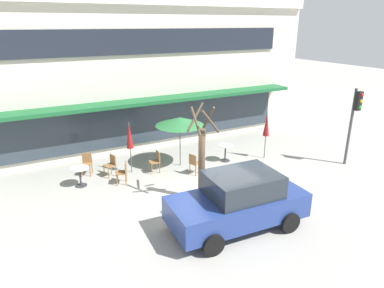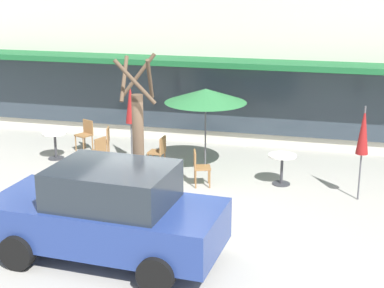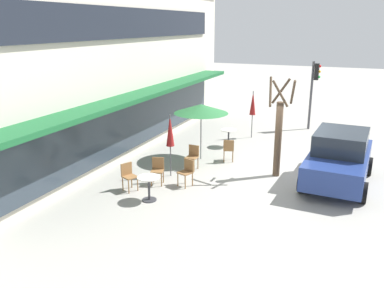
{
  "view_description": "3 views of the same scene",
  "coord_description": "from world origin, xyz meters",
  "px_view_note": "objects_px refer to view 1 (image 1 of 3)",
  "views": [
    {
      "loc": [
        -5.71,
        -9.26,
        5.97
      ],
      "look_at": [
        0.62,
        2.64,
        1.19
      ],
      "focal_mm": 32.0,
      "sensor_mm": 36.0,
      "label": 1
    },
    {
      "loc": [
        3.77,
        -10.88,
        5.03
      ],
      "look_at": [
        0.13,
        2.99,
        0.82
      ],
      "focal_mm": 55.0,
      "sensor_mm": 36.0,
      "label": 2
    },
    {
      "loc": [
        -13.84,
        -2.26,
        5.14
      ],
      "look_at": [
        -0.71,
        3.25,
        0.92
      ],
      "focal_mm": 38.0,
      "sensor_mm": 36.0,
      "label": 3
    }
  ],
  "objects_px": {
    "cafe_chair_1": "(87,162)",
    "parked_sedan": "(238,201)",
    "patio_umbrella_green_folded": "(130,136)",
    "cafe_chair_2": "(194,162)",
    "cafe_chair_0": "(111,164)",
    "cafe_chair_3": "(123,171)",
    "cafe_table_streetside": "(80,174)",
    "traffic_light_pole": "(354,115)",
    "patio_umbrella_cream_folded": "(267,124)",
    "street_tree": "(202,159)",
    "cafe_chair_4": "(156,160)",
    "patio_umbrella_corner_open": "(180,121)",
    "cafe_table_near_wall": "(225,150)"
  },
  "relations": [
    {
      "from": "cafe_chair_2",
      "to": "cafe_chair_3",
      "type": "distance_m",
      "value": 2.92
    },
    {
      "from": "cafe_chair_1",
      "to": "cafe_chair_4",
      "type": "height_order",
      "value": "same"
    },
    {
      "from": "cafe_chair_4",
      "to": "traffic_light_pole",
      "type": "xyz_separation_m",
      "value": [
        7.81,
        -3.24,
        1.77
      ]
    },
    {
      "from": "street_tree",
      "to": "cafe_table_streetside",
      "type": "bearing_deg",
      "value": 139.1
    },
    {
      "from": "cafe_table_streetside",
      "to": "patio_umbrella_cream_folded",
      "type": "height_order",
      "value": "patio_umbrella_cream_folded"
    },
    {
      "from": "cafe_chair_3",
      "to": "cafe_chair_4",
      "type": "bearing_deg",
      "value": 15.69
    },
    {
      "from": "cafe_chair_0",
      "to": "traffic_light_pole",
      "type": "xyz_separation_m",
      "value": [
        9.58,
        -3.77,
        1.77
      ]
    },
    {
      "from": "cafe_table_near_wall",
      "to": "cafe_chair_4",
      "type": "xyz_separation_m",
      "value": [
        -3.26,
        0.33,
        0.01
      ]
    },
    {
      "from": "cafe_chair_1",
      "to": "traffic_light_pole",
      "type": "height_order",
      "value": "traffic_light_pole"
    },
    {
      "from": "patio_umbrella_cream_folded",
      "to": "traffic_light_pole",
      "type": "height_order",
      "value": "traffic_light_pole"
    },
    {
      "from": "patio_umbrella_cream_folded",
      "to": "cafe_chair_0",
      "type": "xyz_separation_m",
      "value": [
        -6.84,
        1.41,
        -1.1
      ]
    },
    {
      "from": "cafe_chair_0",
      "to": "cafe_table_streetside",
      "type": "bearing_deg",
      "value": -163.62
    },
    {
      "from": "patio_umbrella_green_folded",
      "to": "street_tree",
      "type": "bearing_deg",
      "value": -67.04
    },
    {
      "from": "cafe_chair_4",
      "to": "patio_umbrella_corner_open",
      "type": "bearing_deg",
      "value": 7.41
    },
    {
      "from": "patio_umbrella_green_folded",
      "to": "parked_sedan",
      "type": "relative_size",
      "value": 0.51
    },
    {
      "from": "cafe_chair_1",
      "to": "parked_sedan",
      "type": "distance_m",
      "value": 6.96
    },
    {
      "from": "cafe_chair_4",
      "to": "street_tree",
      "type": "distance_m",
      "value": 3.19
    },
    {
      "from": "cafe_chair_4",
      "to": "cafe_table_near_wall",
      "type": "bearing_deg",
      "value": -5.8
    },
    {
      "from": "cafe_chair_3",
      "to": "cafe_chair_2",
      "type": "bearing_deg",
      "value": -10.18
    },
    {
      "from": "cafe_chair_3",
      "to": "patio_umbrella_cream_folded",
      "type": "bearing_deg",
      "value": -3.89
    },
    {
      "from": "parked_sedan",
      "to": "patio_umbrella_cream_folded",
      "type": "bearing_deg",
      "value": 42.92
    },
    {
      "from": "patio_umbrella_corner_open",
      "to": "street_tree",
      "type": "height_order",
      "value": "street_tree"
    },
    {
      "from": "patio_umbrella_green_folded",
      "to": "patio_umbrella_corner_open",
      "type": "height_order",
      "value": "same"
    },
    {
      "from": "cafe_chair_1",
      "to": "street_tree",
      "type": "relative_size",
      "value": 0.26
    },
    {
      "from": "cafe_chair_2",
      "to": "parked_sedan",
      "type": "xyz_separation_m",
      "value": [
        -0.67,
        -4.05,
        0.35
      ]
    },
    {
      "from": "cafe_table_streetside",
      "to": "traffic_light_pole",
      "type": "height_order",
      "value": "traffic_light_pole"
    },
    {
      "from": "cafe_table_near_wall",
      "to": "cafe_chair_1",
      "type": "xyz_separation_m",
      "value": [
        -5.87,
        1.46,
        0.01
      ]
    },
    {
      "from": "patio_umbrella_green_folded",
      "to": "cafe_chair_1",
      "type": "relative_size",
      "value": 2.47
    },
    {
      "from": "cafe_table_streetside",
      "to": "parked_sedan",
      "type": "bearing_deg",
      "value": -54.05
    },
    {
      "from": "cafe_chair_1",
      "to": "cafe_chair_3",
      "type": "distance_m",
      "value": 1.9
    },
    {
      "from": "patio_umbrella_cream_folded",
      "to": "traffic_light_pole",
      "type": "distance_m",
      "value": 3.67
    },
    {
      "from": "cafe_chair_1",
      "to": "cafe_chair_2",
      "type": "bearing_deg",
      "value": -27.9
    },
    {
      "from": "patio_umbrella_green_folded",
      "to": "patio_umbrella_corner_open",
      "type": "distance_m",
      "value": 2.2
    },
    {
      "from": "cafe_table_near_wall",
      "to": "cafe_chair_1",
      "type": "distance_m",
      "value": 6.05
    },
    {
      "from": "cafe_chair_3",
      "to": "cafe_chair_4",
      "type": "xyz_separation_m",
      "value": [
        1.55,
        0.43,
        0.0
      ]
    },
    {
      "from": "cafe_table_near_wall",
      "to": "cafe_chair_3",
      "type": "distance_m",
      "value": 4.81
    },
    {
      "from": "parked_sedan",
      "to": "traffic_light_pole",
      "type": "height_order",
      "value": "traffic_light_pole"
    },
    {
      "from": "cafe_chair_1",
      "to": "parked_sedan",
      "type": "relative_size",
      "value": 0.21
    },
    {
      "from": "cafe_chair_2",
      "to": "street_tree",
      "type": "relative_size",
      "value": 0.26
    },
    {
      "from": "cafe_chair_3",
      "to": "street_tree",
      "type": "xyz_separation_m",
      "value": [
        2.07,
        -2.54,
        1.04
      ]
    },
    {
      "from": "cafe_table_streetside",
      "to": "cafe_chair_3",
      "type": "xyz_separation_m",
      "value": [
        1.53,
        -0.58,
        0.01
      ]
    },
    {
      "from": "patio_umbrella_cream_folded",
      "to": "cafe_chair_1",
      "type": "relative_size",
      "value": 2.47
    },
    {
      "from": "cafe_chair_1",
      "to": "cafe_chair_3",
      "type": "xyz_separation_m",
      "value": [
        1.07,
        -1.57,
        0.0
      ]
    },
    {
      "from": "cafe_table_streetside",
      "to": "cafe_chair_0",
      "type": "xyz_separation_m",
      "value": [
        1.31,
        0.39,
        0.01
      ]
    },
    {
      "from": "cafe_chair_0",
      "to": "parked_sedan",
      "type": "xyz_separation_m",
      "value": [
        2.42,
        -5.53,
        0.35
      ]
    },
    {
      "from": "patio_umbrella_cream_folded",
      "to": "cafe_chair_3",
      "type": "xyz_separation_m",
      "value": [
        -6.62,
        0.45,
        -1.1
      ]
    },
    {
      "from": "cafe_table_streetside",
      "to": "cafe_chair_2",
      "type": "xyz_separation_m",
      "value": [
        4.4,
        -1.09,
        0.01
      ]
    },
    {
      "from": "cafe_chair_0",
      "to": "street_tree",
      "type": "height_order",
      "value": "street_tree"
    },
    {
      "from": "patio_umbrella_green_folded",
      "to": "cafe_chair_2",
      "type": "distance_m",
      "value": 2.87
    },
    {
      "from": "patio_umbrella_green_folded",
      "to": "patio_umbrella_cream_folded",
      "type": "relative_size",
      "value": 1.0
    }
  ]
}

